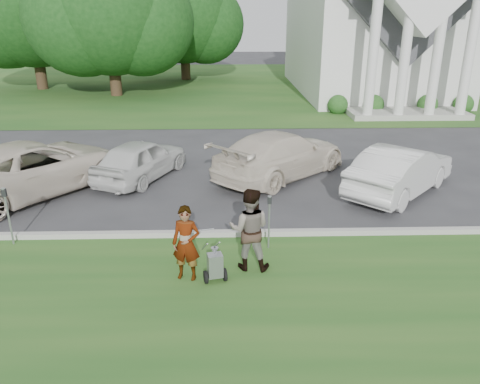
{
  "coord_description": "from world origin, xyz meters",
  "views": [
    {
      "loc": [
        -0.6,
        -9.86,
        5.16
      ],
      "look_at": [
        -0.33,
        0.0,
        1.38
      ],
      "focal_mm": 35.0,
      "sensor_mm": 36.0,
      "label": 1
    }
  ],
  "objects_px": {
    "person_right": "(249,230)",
    "tree_far": "(30,5)",
    "tree_left": "(109,14)",
    "parking_meter_near": "(269,216)",
    "tree_back": "(183,19)",
    "car_c": "(281,154)",
    "person_left": "(186,244)",
    "church": "(372,1)",
    "striping_cart": "(215,266)",
    "car_d": "(401,170)",
    "car_b": "(141,159)",
    "parking_meter_far": "(7,210)",
    "car_a": "(35,167)"
  },
  "relations": [
    {
      "from": "parking_meter_near",
      "to": "car_a",
      "type": "height_order",
      "value": "car_a"
    },
    {
      "from": "person_right",
      "to": "car_d",
      "type": "distance_m",
      "value": 6.49
    },
    {
      "from": "tree_back",
      "to": "car_c",
      "type": "distance_m",
      "value": 25.74
    },
    {
      "from": "tree_left",
      "to": "car_b",
      "type": "height_order",
      "value": "tree_left"
    },
    {
      "from": "person_left",
      "to": "person_right",
      "type": "height_order",
      "value": "person_right"
    },
    {
      "from": "striping_cart",
      "to": "parking_meter_far",
      "type": "height_order",
      "value": "parking_meter_far"
    },
    {
      "from": "tree_far",
      "to": "striping_cart",
      "type": "bearing_deg",
      "value": -63.64
    },
    {
      "from": "parking_meter_near",
      "to": "car_c",
      "type": "distance_m",
      "value": 5.27
    },
    {
      "from": "person_left",
      "to": "parking_meter_far",
      "type": "xyz_separation_m",
      "value": [
        -4.27,
        1.64,
        0.11
      ]
    },
    {
      "from": "person_right",
      "to": "car_a",
      "type": "height_order",
      "value": "person_right"
    },
    {
      "from": "tree_back",
      "to": "car_c",
      "type": "height_order",
      "value": "tree_back"
    },
    {
      "from": "tree_left",
      "to": "striping_cart",
      "type": "xyz_separation_m",
      "value": [
        7.13,
        -23.51,
        -4.75
      ]
    },
    {
      "from": "tree_left",
      "to": "car_a",
      "type": "height_order",
      "value": "tree_left"
    },
    {
      "from": "tree_far",
      "to": "car_d",
      "type": "distance_m",
      "value": 28.94
    },
    {
      "from": "tree_left",
      "to": "car_d",
      "type": "xyz_separation_m",
      "value": [
        12.64,
        -18.58,
        -4.37
      ]
    },
    {
      "from": "parking_meter_far",
      "to": "car_b",
      "type": "relative_size",
      "value": 0.36
    },
    {
      "from": "person_right",
      "to": "parking_meter_far",
      "type": "xyz_separation_m",
      "value": [
        -5.57,
        1.24,
        -0.0
      ]
    },
    {
      "from": "tree_left",
      "to": "parking_meter_near",
      "type": "bearing_deg",
      "value": -69.3
    },
    {
      "from": "church",
      "to": "tree_far",
      "type": "relative_size",
      "value": 2.07
    },
    {
      "from": "tree_far",
      "to": "car_b",
      "type": "relative_size",
      "value": 2.95
    },
    {
      "from": "church",
      "to": "tree_far",
      "type": "height_order",
      "value": "church"
    },
    {
      "from": "person_right",
      "to": "car_c",
      "type": "bearing_deg",
      "value": -94.41
    },
    {
      "from": "striping_cart",
      "to": "car_b",
      "type": "xyz_separation_m",
      "value": [
        -2.59,
        6.48,
        0.31
      ]
    },
    {
      "from": "striping_cart",
      "to": "person_left",
      "type": "xyz_separation_m",
      "value": [
        -0.58,
        0.14,
        0.43
      ]
    },
    {
      "from": "tree_far",
      "to": "striping_cart",
      "type": "height_order",
      "value": "tree_far"
    },
    {
      "from": "person_left",
      "to": "car_d",
      "type": "bearing_deg",
      "value": 50.4
    },
    {
      "from": "tree_left",
      "to": "person_right",
      "type": "xyz_separation_m",
      "value": [
        7.86,
        -22.97,
        -4.2
      ]
    },
    {
      "from": "tree_far",
      "to": "person_right",
      "type": "bearing_deg",
      "value": -61.92
    },
    {
      "from": "tree_left",
      "to": "car_c",
      "type": "relative_size",
      "value": 2.02
    },
    {
      "from": "parking_meter_far",
      "to": "car_b",
      "type": "xyz_separation_m",
      "value": [
        2.27,
        4.7,
        -0.23
      ]
    },
    {
      "from": "striping_cart",
      "to": "person_left",
      "type": "bearing_deg",
      "value": 153.24
    },
    {
      "from": "person_left",
      "to": "tree_left",
      "type": "bearing_deg",
      "value": 117.85
    },
    {
      "from": "striping_cart",
      "to": "person_right",
      "type": "height_order",
      "value": "person_right"
    },
    {
      "from": "tree_far",
      "to": "tree_back",
      "type": "distance_m",
      "value": 11.22
    },
    {
      "from": "tree_back",
      "to": "car_c",
      "type": "relative_size",
      "value": 1.83
    },
    {
      "from": "person_right",
      "to": "car_c",
      "type": "height_order",
      "value": "person_right"
    },
    {
      "from": "person_left",
      "to": "parking_meter_near",
      "type": "height_order",
      "value": "person_left"
    },
    {
      "from": "car_c",
      "to": "person_left",
      "type": "bearing_deg",
      "value": 113.11
    },
    {
      "from": "striping_cart",
      "to": "parking_meter_far",
      "type": "relative_size",
      "value": 0.67
    },
    {
      "from": "parking_meter_far",
      "to": "person_left",
      "type": "bearing_deg",
      "value": -21.03
    },
    {
      "from": "tree_back",
      "to": "parking_meter_near",
      "type": "xyz_separation_m",
      "value": [
        4.35,
        -30.1,
        -3.89
      ]
    },
    {
      "from": "car_c",
      "to": "tree_far",
      "type": "bearing_deg",
      "value": -7.37
    },
    {
      "from": "striping_cart",
      "to": "parking_meter_far",
      "type": "xyz_separation_m",
      "value": [
        -4.85,
        1.78,
        0.54
      ]
    },
    {
      "from": "person_right",
      "to": "car_c",
      "type": "distance_m",
      "value": 6.22
    },
    {
      "from": "striping_cart",
      "to": "car_c",
      "type": "height_order",
      "value": "car_c"
    },
    {
      "from": "striping_cart",
      "to": "car_b",
      "type": "distance_m",
      "value": 6.99
    },
    {
      "from": "person_right",
      "to": "car_b",
      "type": "xyz_separation_m",
      "value": [
        -3.31,
        5.94,
        -0.23
      ]
    },
    {
      "from": "person_right",
      "to": "tree_far",
      "type": "bearing_deg",
      "value": -53.92
    },
    {
      "from": "car_b",
      "to": "car_a",
      "type": "bearing_deg",
      "value": 43.92
    },
    {
      "from": "car_a",
      "to": "church",
      "type": "bearing_deg",
      "value": -90.71
    }
  ]
}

